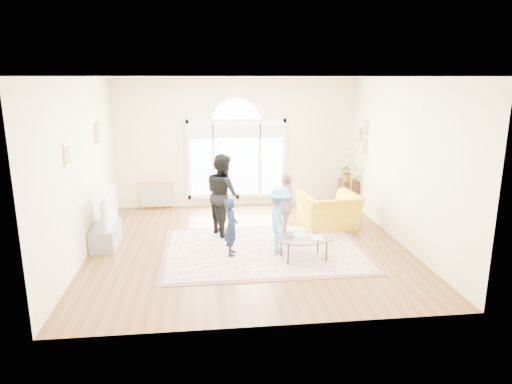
{
  "coord_description": "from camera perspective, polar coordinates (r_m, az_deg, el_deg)",
  "views": [
    {
      "loc": [
        -0.81,
        -8.36,
        3.18
      ],
      "look_at": [
        0.18,
        0.3,
        1.0
      ],
      "focal_mm": 32.0,
      "sensor_mm": 36.0,
      "label": 1
    }
  ],
  "objects": [
    {
      "name": "child_blue",
      "position": [
        8.41,
        3.02,
        -3.5
      ],
      "size": [
        0.58,
        0.87,
        1.25
      ],
      "primitive_type": "imported",
      "rotation": [
        0.0,
        0.0,
        1.42
      ],
      "color": "#5BA4CC",
      "rests_on": "area_rug"
    },
    {
      "name": "ground",
      "position": [
        8.98,
        -0.95,
        -6.7
      ],
      "size": [
        6.0,
        6.0,
        0.0
      ],
      "primitive_type": "plane",
      "color": "#5B3518",
      "rests_on": "ground"
    },
    {
      "name": "side_cabinet",
      "position": [
        11.74,
        11.47,
        -0.19
      ],
      "size": [
        0.4,
        0.5,
        0.7
      ],
      "primitive_type": "cube",
      "color": "black",
      "rests_on": "ground"
    },
    {
      "name": "rug_border",
      "position": [
        8.74,
        1.03,
        -7.25
      ],
      "size": [
        3.8,
        2.8,
        0.01
      ],
      "primitive_type": "cube",
      "color": "#7D4E51",
      "rests_on": "ground"
    },
    {
      "name": "child_pink",
      "position": [
        9.18,
        3.82,
        -1.7
      ],
      "size": [
        0.43,
        0.83,
        1.35
      ],
      "primitive_type": "imported",
      "rotation": [
        0.0,
        0.0,
        1.44
      ],
      "color": "#CD8C94",
      "rests_on": "area_rug"
    },
    {
      "name": "plant_pedestal",
      "position": [
        11.6,
        11.29,
        -0.36
      ],
      "size": [
        0.2,
        0.2,
        0.7
      ],
      "primitive_type": "cylinder",
      "color": "white",
      "rests_on": "ground"
    },
    {
      "name": "television",
      "position": [
        9.2,
        -18.43,
        -2.05
      ],
      "size": [
        0.17,
        1.13,
        0.65
      ],
      "color": "black",
      "rests_on": "tv_console"
    },
    {
      "name": "room_shell",
      "position": [
        11.33,
        -2.34,
        5.85
      ],
      "size": [
        6.0,
        6.0,
        6.0
      ],
      "color": "beige",
      "rests_on": "ground"
    },
    {
      "name": "tv_console",
      "position": [
        9.36,
        -18.22,
        -5.2
      ],
      "size": [
        0.45,
        1.0,
        0.42
      ],
      "primitive_type": "cube",
      "color": "gray",
      "rests_on": "ground"
    },
    {
      "name": "leaning_picture",
      "position": [
        11.76,
        -12.29,
        -1.97
      ],
      "size": [
        0.8,
        0.14,
        0.62
      ],
      "primitive_type": "cube",
      "rotation": [
        -0.14,
        0.0,
        0.0
      ],
      "color": "tan",
      "rests_on": "ground"
    },
    {
      "name": "armchair",
      "position": [
        10.01,
        9.13,
        -2.37
      ],
      "size": [
        1.31,
        1.19,
        0.76
      ],
      "primitive_type": "imported",
      "rotation": [
        0.0,
        0.0,
        3.29
      ],
      "color": "gold",
      "rests_on": "ground"
    },
    {
      "name": "area_rug",
      "position": [
        8.74,
        1.03,
        -7.22
      ],
      "size": [
        3.6,
        2.6,
        0.02
      ],
      "primitive_type": "cube",
      "color": "beige",
      "rests_on": "ground"
    },
    {
      "name": "child_black",
      "position": [
        9.42,
        -4.14,
        -0.26
      ],
      "size": [
        0.9,
        1.0,
        1.68
      ],
      "primitive_type": "imported",
      "rotation": [
        0.0,
        0.0,
        1.96
      ],
      "color": "black",
      "rests_on": "area_rug"
    },
    {
      "name": "child_navy",
      "position": [
        8.33,
        -3.12,
        -4.36
      ],
      "size": [
        0.28,
        0.4,
        1.07
      ],
      "primitive_type": "imported",
      "rotation": [
        0.0,
        0.0,
        1.51
      ],
      "color": "#14203B",
      "rests_on": "area_rug"
    },
    {
      "name": "floor_lamp",
      "position": [
        11.18,
        11.95,
        3.96
      ],
      "size": [
        0.3,
        0.3,
        1.51
      ],
      "color": "black",
      "rests_on": "ground"
    },
    {
      "name": "potted_plant",
      "position": [
        11.47,
        11.42,
        2.45
      ],
      "size": [
        0.43,
        0.37,
        0.46
      ],
      "primitive_type": "imported",
      "rotation": [
        0.0,
        0.0,
        -0.04
      ],
      "color": "#33722D",
      "rests_on": "plant_pedestal"
    },
    {
      "name": "coffee_table",
      "position": [
        8.22,
        6.0,
        -5.8
      ],
      "size": [
        1.2,
        0.85,
        0.54
      ],
      "rotation": [
        0.0,
        0.0,
        0.13
      ],
      "color": "silver",
      "rests_on": "ground"
    }
  ]
}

